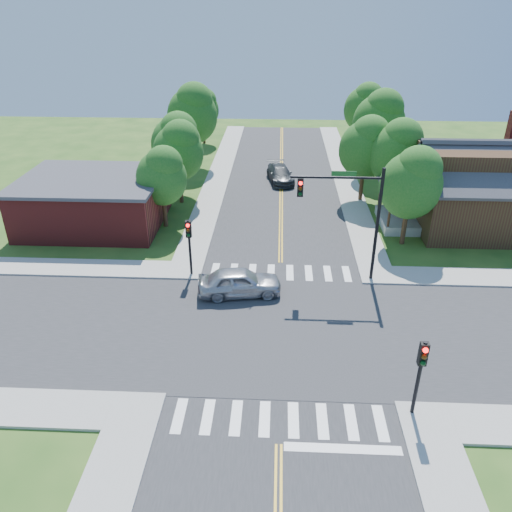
# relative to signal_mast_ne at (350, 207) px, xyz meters

# --- Properties ---
(ground) EXTENTS (100.00, 100.00, 0.00)m
(ground) POSITION_rel_signal_mast_ne_xyz_m (-3.91, -5.59, -4.85)
(ground) COLOR #264C18
(ground) RESTS_ON ground
(road_ns) EXTENTS (10.00, 90.00, 0.04)m
(road_ns) POSITION_rel_signal_mast_ne_xyz_m (-3.91, -5.59, -4.83)
(road_ns) COLOR #2D2D30
(road_ns) RESTS_ON ground
(road_ew) EXTENTS (90.00, 10.00, 0.04)m
(road_ew) POSITION_rel_signal_mast_ne_xyz_m (-3.91, -5.59, -4.83)
(road_ew) COLOR #2D2D30
(road_ew) RESTS_ON ground
(intersection_patch) EXTENTS (10.20, 10.20, 0.06)m
(intersection_patch) POSITION_rel_signal_mast_ne_xyz_m (-3.91, -5.59, -4.85)
(intersection_patch) COLOR #2D2D30
(intersection_patch) RESTS_ON ground
(sidewalk_ne) EXTENTS (40.00, 40.00, 0.14)m
(sidewalk_ne) POSITION_rel_signal_mast_ne_xyz_m (11.90, 10.23, -4.78)
(sidewalk_ne) COLOR #9E9B93
(sidewalk_ne) RESTS_ON ground
(sidewalk_nw) EXTENTS (40.00, 40.00, 0.14)m
(sidewalk_nw) POSITION_rel_signal_mast_ne_xyz_m (-19.73, 10.23, -4.78)
(sidewalk_nw) COLOR #9E9B93
(sidewalk_nw) RESTS_ON ground
(crosswalk_north) EXTENTS (8.85, 2.00, 0.01)m
(crosswalk_north) POSITION_rel_signal_mast_ne_xyz_m (-3.91, 0.61, -4.80)
(crosswalk_north) COLOR white
(crosswalk_north) RESTS_ON ground
(crosswalk_south) EXTENTS (8.85, 2.00, 0.01)m
(crosswalk_south) POSITION_rel_signal_mast_ne_xyz_m (-3.91, -11.79, -4.80)
(crosswalk_south) COLOR white
(crosswalk_south) RESTS_ON ground
(centerline) EXTENTS (0.30, 90.00, 0.01)m
(centerline) POSITION_rel_signal_mast_ne_xyz_m (-3.91, -5.59, -4.80)
(centerline) COLOR yellow
(centerline) RESTS_ON ground
(stop_bar) EXTENTS (4.60, 0.45, 0.09)m
(stop_bar) POSITION_rel_signal_mast_ne_xyz_m (-1.41, -13.19, -4.85)
(stop_bar) COLOR white
(stop_bar) RESTS_ON ground
(signal_mast_ne) EXTENTS (5.30, 0.42, 7.20)m
(signal_mast_ne) POSITION_rel_signal_mast_ne_xyz_m (0.00, 0.00, 0.00)
(signal_mast_ne) COLOR black
(signal_mast_ne) RESTS_ON ground
(signal_pole_se) EXTENTS (0.34, 0.42, 3.80)m
(signal_pole_se) POSITION_rel_signal_mast_ne_xyz_m (1.69, -11.21, -2.19)
(signal_pole_se) COLOR black
(signal_pole_se) RESTS_ON ground
(signal_pole_nw) EXTENTS (0.34, 0.42, 3.80)m
(signal_pole_nw) POSITION_rel_signal_mast_ne_xyz_m (-9.51, -0.01, -2.19)
(signal_pole_nw) COLOR black
(signal_pole_nw) RESTS_ON ground
(house_ne) EXTENTS (13.05, 8.80, 7.11)m
(house_ne) POSITION_rel_signal_mast_ne_xyz_m (11.19, 8.65, -1.52)
(house_ne) COLOR #381E13
(house_ne) RESTS_ON ground
(building_nw) EXTENTS (10.40, 8.40, 3.73)m
(building_nw) POSITION_rel_signal_mast_ne_xyz_m (-18.11, 7.61, -2.97)
(building_nw) COLOR maroon
(building_nw) RESTS_ON ground
(tree_e_a) EXTENTS (4.19, 3.98, 7.12)m
(tree_e_a) POSITION_rel_signal_mast_ne_xyz_m (4.79, 5.23, -0.19)
(tree_e_a) COLOR #382314
(tree_e_a) RESTS_ON ground
(tree_e_b) EXTENTS (4.37, 4.15, 7.42)m
(tree_e_b) POSITION_rel_signal_mast_ne_xyz_m (5.12, 12.04, 0.01)
(tree_e_b) COLOR #382314
(tree_e_b) RESTS_ON ground
(tree_e_c) EXTENTS (4.87, 4.63, 8.29)m
(tree_e_c) POSITION_rel_signal_mast_ne_xyz_m (5.10, 20.18, 0.58)
(tree_e_c) COLOR #382314
(tree_e_c) RESTS_ON ground
(tree_e_d) EXTENTS (4.42, 4.20, 7.52)m
(tree_e_d) POSITION_rel_signal_mast_ne_xyz_m (5.04, 28.87, 0.07)
(tree_e_d) COLOR #382314
(tree_e_d) RESTS_ON ground
(tree_w_a) EXTENTS (3.71, 3.52, 6.30)m
(tree_w_a) POSITION_rel_signal_mast_ne_xyz_m (-12.62, 7.39, -0.73)
(tree_w_a) COLOR #382314
(tree_w_a) RESTS_ON ground
(tree_w_b) EXTENTS (4.26, 4.05, 7.24)m
(tree_w_b) POSITION_rel_signal_mast_ne_xyz_m (-12.84, 14.39, -0.11)
(tree_w_b) COLOR #382314
(tree_w_b) RESTS_ON ground
(tree_w_c) EXTENTS (4.93, 4.69, 8.39)m
(tree_w_c) POSITION_rel_signal_mast_ne_xyz_m (-12.71, 22.31, 0.65)
(tree_w_c) COLOR #382314
(tree_w_c) RESTS_ON ground
(tree_w_d) EXTENTS (3.73, 3.54, 6.34)m
(tree_w_d) POSITION_rel_signal_mast_ne_xyz_m (-13.03, 31.28, -0.70)
(tree_w_d) COLOR #382314
(tree_w_d) RESTS_ON ground
(tree_house) EXTENTS (4.30, 4.09, 7.32)m
(tree_house) POSITION_rel_signal_mast_ne_xyz_m (2.93, 13.43, -0.06)
(tree_house) COLOR #382314
(tree_house) RESTS_ON ground
(tree_bldg) EXTENTS (4.14, 3.93, 7.04)m
(tree_bldg) POSITION_rel_signal_mast_ne_xyz_m (-12.31, 12.35, -0.24)
(tree_bldg) COLOR #382314
(tree_bldg) RESTS_ON ground
(car_silver) EXTENTS (3.37, 5.42, 1.65)m
(car_silver) POSITION_rel_signal_mast_ne_xyz_m (-6.31, -2.09, -4.02)
(car_silver) COLOR #B3B5BB
(car_silver) RESTS_ON ground
(car_dgrey) EXTENTS (3.93, 5.76, 1.45)m
(car_dgrey) POSITION_rel_signal_mast_ne_xyz_m (-4.04, 17.98, -4.13)
(car_dgrey) COLOR #2F3335
(car_dgrey) RESTS_ON ground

